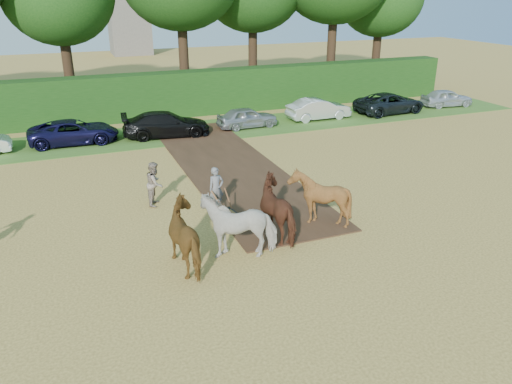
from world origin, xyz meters
TOP-DOWN VIEW (x-y plane):
  - ground at (0.00, 0.00)m, footprint 120.00×120.00m
  - earth_strip at (1.50, 7.00)m, footprint 4.50×17.00m
  - grass_verge at (0.00, 14.00)m, footprint 50.00×5.00m
  - hedgerow at (0.00, 18.50)m, footprint 46.00×1.60m
  - spectator_near at (-2.75, 3.76)m, footprint 0.99×1.09m
  - plough_team at (-0.04, -0.86)m, footprint 7.00×5.54m
  - parked_cars at (3.25, 13.81)m, footprint 40.75×2.95m

SIDE VIEW (x-z plane):
  - ground at x=0.00m, z-range 0.00..0.00m
  - grass_verge at x=0.00m, z-range 0.00..0.03m
  - earth_strip at x=1.50m, z-range 0.00..0.05m
  - parked_cars at x=3.25m, z-range -0.05..1.44m
  - spectator_near at x=-2.75m, z-range 0.00..1.82m
  - plough_team at x=-0.04m, z-range -0.01..2.09m
  - hedgerow at x=0.00m, z-range 0.00..3.00m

